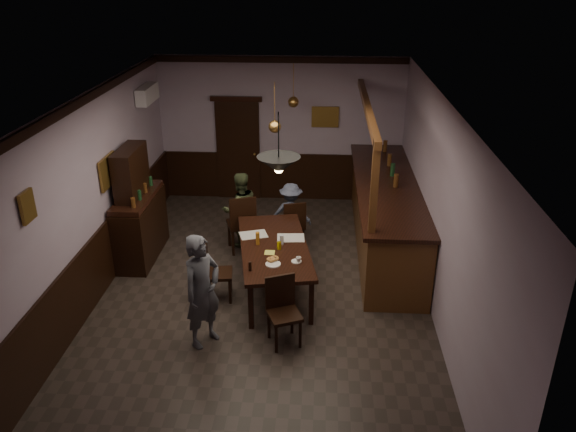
# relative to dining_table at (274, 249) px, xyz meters

# --- Properties ---
(room) EXTENTS (5.01, 8.01, 3.01)m
(room) POSITION_rel_dining_table_xyz_m (-0.16, -0.31, 0.81)
(room) COLOR #2D2621
(room) RESTS_ON ground
(dining_table) EXTENTS (1.38, 2.34, 0.75)m
(dining_table) POSITION_rel_dining_table_xyz_m (0.00, 0.00, 0.00)
(dining_table) COLOR black
(dining_table) RESTS_ON ground
(chair_far_left) EXTENTS (0.59, 0.59, 1.07)m
(chair_far_left) POSITION_rel_dining_table_xyz_m (-0.66, 1.16, -0.10)
(chair_far_left) COLOR black
(chair_far_left) RESTS_ON ground
(chair_far_right) EXTENTS (0.50, 0.50, 0.91)m
(chair_far_right) POSITION_rel_dining_table_xyz_m (0.22, 1.34, -0.18)
(chair_far_right) COLOR black
(chair_far_right) RESTS_ON ground
(chair_near) EXTENTS (0.53, 0.53, 0.94)m
(chair_near) POSITION_rel_dining_table_xyz_m (0.22, -1.31, -0.17)
(chair_near) COLOR black
(chair_near) RESTS_ON ground
(chair_side) EXTENTS (0.44, 0.44, 0.91)m
(chair_side) POSITION_rel_dining_table_xyz_m (-0.87, -0.36, -0.19)
(chair_side) COLOR black
(chair_side) RESTS_ON ground
(person_standing) EXTENTS (0.64, 0.69, 1.58)m
(person_standing) POSITION_rel_dining_table_xyz_m (-0.81, -1.42, 0.10)
(person_standing) COLOR #4D4F58
(person_standing) RESTS_ON ground
(person_seated_left) EXTENTS (0.83, 0.77, 1.37)m
(person_seated_left) POSITION_rel_dining_table_xyz_m (-0.72, 1.44, -0.00)
(person_seated_left) COLOR #424F2F
(person_seated_left) RESTS_ON ground
(person_seated_right) EXTENTS (0.78, 0.51, 1.13)m
(person_seated_right) POSITION_rel_dining_table_xyz_m (0.16, 1.61, -0.12)
(person_seated_right) COLOR #515974
(person_seated_right) RESTS_ON ground
(newspaper_left) EXTENTS (0.49, 0.42, 0.01)m
(newspaper_left) POSITION_rel_dining_table_xyz_m (-0.35, 0.32, 0.07)
(newspaper_left) COLOR silver
(newspaper_left) RESTS_ON dining_table
(newspaper_right) EXTENTS (0.44, 0.33, 0.01)m
(newspaper_right) POSITION_rel_dining_table_xyz_m (0.24, 0.25, 0.07)
(newspaper_right) COLOR silver
(newspaper_right) RESTS_ON dining_table
(napkin) EXTENTS (0.17, 0.17, 0.00)m
(napkin) POSITION_rel_dining_table_xyz_m (-0.04, -0.25, 0.07)
(napkin) COLOR #D7DD51
(napkin) RESTS_ON dining_table
(saucer) EXTENTS (0.15, 0.15, 0.01)m
(saucer) POSITION_rel_dining_table_xyz_m (0.36, -0.49, 0.07)
(saucer) COLOR white
(saucer) RESTS_ON dining_table
(coffee_cup) EXTENTS (0.09, 0.09, 0.07)m
(coffee_cup) POSITION_rel_dining_table_xyz_m (0.40, -0.52, 0.11)
(coffee_cup) COLOR white
(coffee_cup) RESTS_ON saucer
(pastry_plate) EXTENTS (0.22, 0.22, 0.01)m
(pastry_plate) POSITION_rel_dining_table_xyz_m (0.04, -0.60, 0.07)
(pastry_plate) COLOR white
(pastry_plate) RESTS_ON dining_table
(pastry_ring_a) EXTENTS (0.13, 0.13, 0.04)m
(pastry_ring_a) POSITION_rel_dining_table_xyz_m (0.00, -0.51, 0.10)
(pastry_ring_a) COLOR #C68C47
(pastry_ring_a) RESTS_ON pastry_plate
(pastry_ring_b) EXTENTS (0.13, 0.13, 0.04)m
(pastry_ring_b) POSITION_rel_dining_table_xyz_m (0.05, -0.48, 0.10)
(pastry_ring_b) COLOR #C68C47
(pastry_ring_b) RESTS_ON pastry_plate
(soda_can) EXTENTS (0.07, 0.07, 0.12)m
(soda_can) POSITION_rel_dining_table_xyz_m (0.09, -0.12, 0.12)
(soda_can) COLOR yellow
(soda_can) RESTS_ON dining_table
(beer_glass) EXTENTS (0.06, 0.06, 0.20)m
(beer_glass) POSITION_rel_dining_table_xyz_m (-0.25, 0.01, 0.16)
(beer_glass) COLOR #BF721E
(beer_glass) RESTS_ON dining_table
(water_glass) EXTENTS (0.06, 0.06, 0.15)m
(water_glass) POSITION_rel_dining_table_xyz_m (0.11, 0.04, 0.14)
(water_glass) COLOR silver
(water_glass) RESTS_ON dining_table
(pepper_mill) EXTENTS (0.04, 0.04, 0.14)m
(pepper_mill) POSITION_rel_dining_table_xyz_m (-0.27, -0.79, 0.13)
(pepper_mill) COLOR black
(pepper_mill) RESTS_ON dining_table
(sideboard) EXTENTS (0.53, 1.47, 1.95)m
(sideboard) POSITION_rel_dining_table_xyz_m (-2.37, 0.90, 0.09)
(sideboard) COLOR black
(sideboard) RESTS_ON ground
(bar_counter) EXTENTS (1.06, 4.58, 2.56)m
(bar_counter) POSITION_rel_dining_table_xyz_m (1.83, 1.65, -0.04)
(bar_counter) COLOR #542F16
(bar_counter) RESTS_ON ground
(door_back) EXTENTS (0.90, 0.06, 2.10)m
(door_back) POSITION_rel_dining_table_xyz_m (-1.06, 3.64, 0.36)
(door_back) COLOR black
(door_back) RESTS_ON ground
(ac_unit) EXTENTS (0.20, 0.85, 0.30)m
(ac_unit) POSITION_rel_dining_table_xyz_m (-2.54, 2.59, 1.76)
(ac_unit) COLOR white
(ac_unit) RESTS_ON ground
(picture_left_small) EXTENTS (0.04, 0.28, 0.36)m
(picture_left_small) POSITION_rel_dining_table_xyz_m (-2.62, -1.91, 1.46)
(picture_left_small) COLOR olive
(picture_left_small) RESTS_ON ground
(picture_left_large) EXTENTS (0.04, 0.62, 0.48)m
(picture_left_large) POSITION_rel_dining_table_xyz_m (-2.62, 0.49, 1.01)
(picture_left_large) COLOR olive
(picture_left_large) RESTS_ON ground
(picture_back) EXTENTS (0.55, 0.04, 0.42)m
(picture_back) POSITION_rel_dining_table_xyz_m (0.74, 3.65, 1.11)
(picture_back) COLOR olive
(picture_back) RESTS_ON ground
(pendant_iron) EXTENTS (0.56, 0.56, 0.79)m
(pendant_iron) POSITION_rel_dining_table_xyz_m (0.14, -0.79, 1.63)
(pendant_iron) COLOR black
(pendant_iron) RESTS_ON ground
(pendant_brass_mid) EXTENTS (0.20, 0.20, 0.81)m
(pendant_brass_mid) POSITION_rel_dining_table_xyz_m (-0.06, 1.06, 1.61)
(pendant_brass_mid) COLOR #BF8C3F
(pendant_brass_mid) RESTS_ON ground
(pendant_brass_far) EXTENTS (0.20, 0.20, 0.81)m
(pendant_brass_far) POSITION_rel_dining_table_xyz_m (0.14, 2.76, 1.61)
(pendant_brass_far) COLOR #BF8C3F
(pendant_brass_far) RESTS_ON ground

